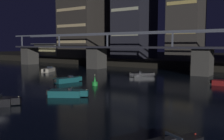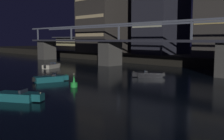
{
  "view_description": "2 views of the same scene",
  "coord_description": "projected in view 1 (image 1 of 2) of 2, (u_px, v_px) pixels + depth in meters",
  "views": [
    {
      "loc": [
        27.66,
        -16.32,
        6.34
      ],
      "look_at": [
        3.14,
        20.12,
        1.98
      ],
      "focal_mm": 40.49,
      "sensor_mm": 36.0,
      "label": 1
    },
    {
      "loc": [
        31.21,
        -5.75,
        6.05
      ],
      "look_at": [
        6.68,
        18.36,
        2.15
      ],
      "focal_mm": 43.24,
      "sensor_mm": 36.0,
      "label": 2
    }
  ],
  "objects": [
    {
      "name": "speedboat_near_center",
      "position": [
        68.0,
        80.0,
        43.03
      ],
      "size": [
        2.76,
        5.19,
        1.16
      ],
      "color": "#196066",
      "rests_on": "ground"
    },
    {
      "name": "tower_west_low",
      "position": [
        85.0,
        19.0,
        86.13
      ],
      "size": [
        13.34,
        13.83,
        26.43
      ],
      "color": "#38332D",
      "rests_on": "far_riverbank"
    },
    {
      "name": "speedboat_near_right",
      "position": [
        142.0,
        75.0,
        50.45
      ],
      "size": [
        4.65,
        4.06,
        1.16
      ],
      "color": "black",
      "rests_on": "ground"
    },
    {
      "name": "river_bridge",
      "position": [
        143.0,
        54.0,
        60.45
      ],
      "size": [
        89.77,
        6.4,
        9.38
      ],
      "color": "#4C4944",
      "rests_on": "ground"
    },
    {
      "name": "waterfront_pavilion",
      "position": [
        51.0,
        50.0,
        95.16
      ],
      "size": [
        12.4,
        7.4,
        4.7
      ],
      "color": "#B2AD9E",
      "rests_on": "far_riverbank"
    },
    {
      "name": "speedboat_mid_left",
      "position": [
        67.0,
        93.0,
        31.16
      ],
      "size": [
        4.82,
        3.72,
        1.16
      ],
      "color": "#196066",
      "rests_on": "ground"
    },
    {
      "name": "far_riverbank",
      "position": [
        198.0,
        58.0,
        100.39
      ],
      "size": [
        240.0,
        80.0,
        2.2
      ],
      "primitive_type": "cube",
      "color": "black",
      "rests_on": "ground"
    },
    {
      "name": "speedboat_mid_right",
      "position": [
        49.0,
        70.0,
        60.23
      ],
      "size": [
        3.2,
        5.03,
        1.16
      ],
      "color": "beige",
      "rests_on": "ground"
    },
    {
      "name": "channel_buoy",
      "position": [
        95.0,
        83.0,
        39.44
      ],
      "size": [
        0.9,
        0.9,
        1.76
      ],
      "color": "green",
      "rests_on": "ground"
    }
  ]
}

